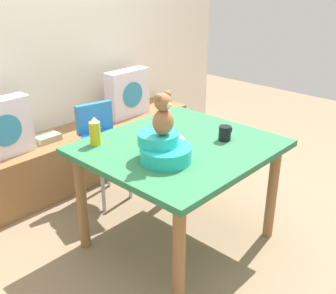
{
  "coord_description": "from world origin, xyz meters",
  "views": [
    {
      "loc": [
        -1.78,
        -1.56,
        1.77
      ],
      "look_at": [
        0.0,
        0.1,
        0.69
      ],
      "focal_mm": 43.43,
      "sensor_mm": 36.0,
      "label": 1
    }
  ],
  "objects": [
    {
      "name": "ground_plane",
      "position": [
        0.0,
        0.0,
        0.0
      ],
      "size": [
        8.0,
        8.0,
        0.0
      ],
      "primitive_type": "plane",
      "color": "#8C7256"
    },
    {
      "name": "back_wall",
      "position": [
        0.0,
        1.54,
        1.3
      ],
      "size": [
        4.4,
        0.1,
        2.6
      ],
      "primitive_type": "cube",
      "color": "silver",
      "rests_on": "ground_plane"
    },
    {
      "name": "window_bench",
      "position": [
        0.0,
        1.27,
        0.23
      ],
      "size": [
        2.6,
        0.44,
        0.46
      ],
      "primitive_type": "cube",
      "color": "olive",
      "rests_on": "ground_plane"
    },
    {
      "name": "pillow_floral_left",
      "position": [
        -0.57,
        1.25,
        0.68
      ],
      "size": [
        0.44,
        0.15,
        0.44
      ],
      "color": "silver",
      "rests_on": "window_bench"
    },
    {
      "name": "pillow_floral_right",
      "position": [
        0.67,
        1.25,
        0.68
      ],
      "size": [
        0.44,
        0.15,
        0.44
      ],
      "color": "silver",
      "rests_on": "window_bench"
    },
    {
      "name": "book_stack",
      "position": [
        -0.2,
        1.27,
        0.49
      ],
      "size": [
        0.2,
        0.14,
        0.05
      ],
      "primitive_type": "cube",
      "color": "tan",
      "rests_on": "window_bench"
    },
    {
      "name": "dining_table",
      "position": [
        0.0,
        0.0,
        0.64
      ],
      "size": [
        1.15,
        1.04,
        0.74
      ],
      "color": "#2D7247",
      "rests_on": "ground_plane"
    },
    {
      "name": "highchair",
      "position": [
        0.03,
        0.83,
        0.52
      ],
      "size": [
        0.39,
        0.5,
        0.79
      ],
      "color": "#2672B2",
      "rests_on": "ground_plane"
    },
    {
      "name": "infant_seat_teal",
      "position": [
        -0.24,
        -0.08,
        0.81
      ],
      "size": [
        0.3,
        0.33,
        0.16
      ],
      "color": "#23BCB4",
      "rests_on": "dining_table"
    },
    {
      "name": "teddy_bear",
      "position": [
        -0.24,
        -0.08,
        1.02
      ],
      "size": [
        0.13,
        0.12,
        0.25
      ],
      "color": "#9A633D",
      "rests_on": "infant_seat_teal"
    },
    {
      "name": "ketchup_bottle",
      "position": [
        -0.36,
        0.39,
        0.83
      ],
      "size": [
        0.07,
        0.07,
        0.18
      ],
      "color": "gold",
      "rests_on": "dining_table"
    },
    {
      "name": "coffee_mug",
      "position": [
        0.25,
        -0.17,
        0.79
      ],
      "size": [
        0.12,
        0.08,
        0.09
      ],
      "color": "black",
      "rests_on": "dining_table"
    },
    {
      "name": "dinner_plate_near",
      "position": [
        0.0,
        0.09,
        0.75
      ],
      "size": [
        0.2,
        0.2,
        0.01
      ],
      "primitive_type": "cylinder",
      "color": "white",
      "rests_on": "dining_table"
    }
  ]
}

